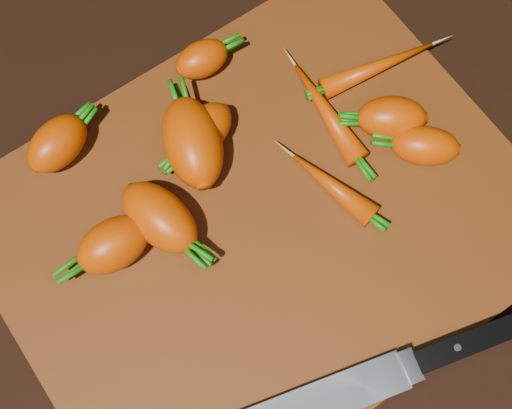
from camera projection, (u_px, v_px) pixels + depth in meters
ground at (262, 224)px, 0.70m from camera, size 2.00×2.00×0.01m
cutting_board at (262, 221)px, 0.69m from camera, size 0.50×0.40×0.01m
carrot_0 at (57, 143)px, 0.69m from camera, size 0.08×0.06×0.04m
carrot_1 at (113, 245)px, 0.65m from camera, size 0.07×0.05×0.05m
carrot_2 at (160, 217)px, 0.66m from camera, size 0.07×0.09×0.05m
carrot_3 at (192, 142)px, 0.68m from camera, size 0.09×0.11×0.06m
carrot_4 at (203, 131)px, 0.69m from camera, size 0.08×0.06×0.04m
carrot_5 at (202, 59)px, 0.72m from camera, size 0.06×0.04×0.04m
carrot_6 at (425, 146)px, 0.69m from camera, size 0.08×0.07×0.04m
carrot_7 at (326, 111)px, 0.71m from camera, size 0.04×0.12×0.02m
carrot_8 at (378, 66)px, 0.73m from camera, size 0.13×0.04×0.02m
carrot_9 at (332, 186)px, 0.68m from camera, size 0.05×0.10×0.03m
carrot_10 at (392, 118)px, 0.70m from camera, size 0.08×0.07×0.04m
knife at (323, 401)px, 0.62m from camera, size 0.31×0.10×0.02m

